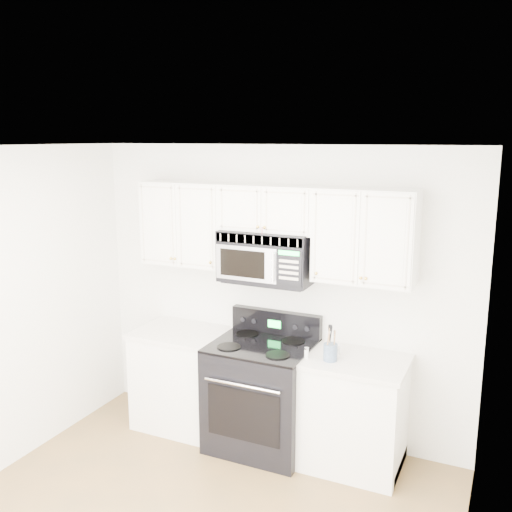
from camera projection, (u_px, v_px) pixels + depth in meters
The scene contains 9 objects.
room at pixel (168, 361), 3.53m from camera, with size 3.51×3.51×2.61m.
base_cabinet_left at pixel (184, 381), 5.32m from camera, with size 0.86×0.65×0.92m.
base_cabinet_right at pixel (352, 415), 4.66m from camera, with size 0.86×0.65×0.92m.
range at pixel (262, 393), 4.94m from camera, with size 0.84×0.76×1.14m.
upper_cabinets at pixel (270, 225), 4.81m from camera, with size 2.44×0.37×0.75m.
microwave at pixel (267, 256), 4.84m from camera, with size 0.79×0.44×0.44m.
utensil_crock at pixel (330, 351), 4.51m from camera, with size 0.11×0.11×0.30m.
shaker_salt at pixel (307, 353), 4.57m from camera, with size 0.04×0.04×0.09m.
shaker_pepper at pixel (338, 349), 4.64m from camera, with size 0.04×0.04×0.09m.
Camera 1 is at (1.88, -2.79, 2.66)m, focal length 40.00 mm.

